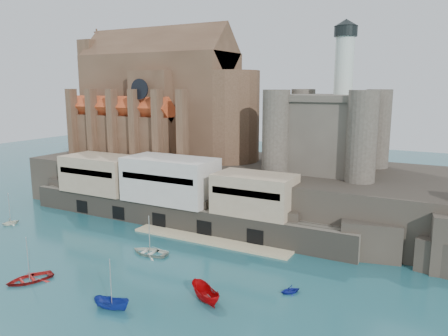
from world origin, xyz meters
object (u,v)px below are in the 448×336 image
castle_keep (329,129)px  boat_0 (30,281)px  church (165,105)px  boat_2 (112,308)px

castle_keep → boat_0: bearing=-120.1°
boat_0 → castle_keep: bearing=83.0°
church → boat_0: (11.97, -49.45, -22.13)m
boat_0 → boat_2: 15.44m
boat_0 → boat_2: bearing=21.5°
castle_keep → boat_2: (-12.80, -49.11, -18.31)m
boat_2 → boat_0: bearing=77.1°
church → boat_0: church is taller
church → castle_keep: (40.21, -0.78, -3.81)m
castle_keep → boat_0: (-28.23, -48.68, -18.31)m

